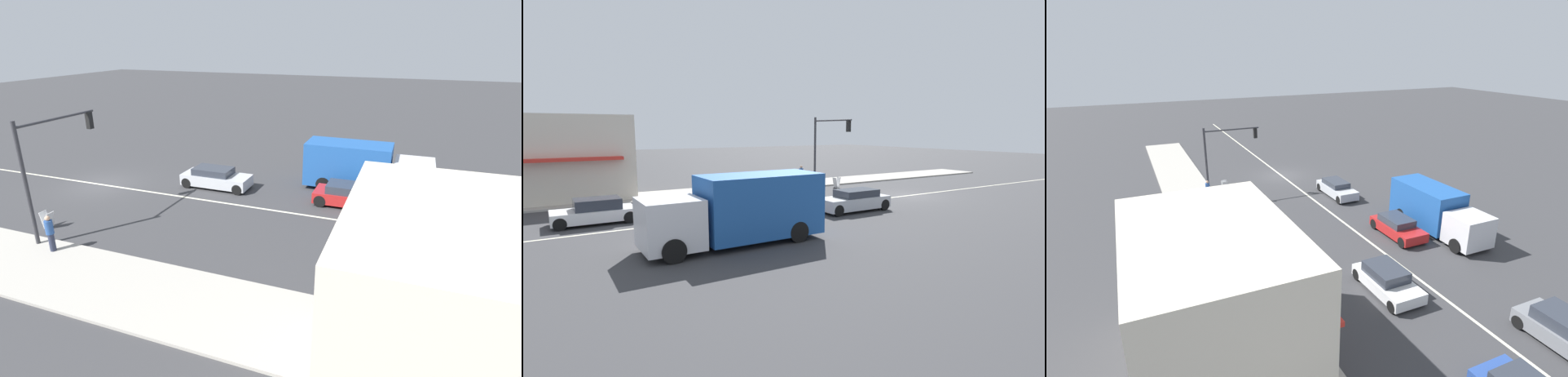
# 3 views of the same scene
# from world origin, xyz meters

# --- Properties ---
(ground_plane) EXTENTS (160.00, 160.00, 0.00)m
(ground_plane) POSITION_xyz_m (0.00, 18.00, 0.00)
(ground_plane) COLOR #38383A
(sidewalk_right) EXTENTS (4.00, 73.00, 0.12)m
(sidewalk_right) POSITION_xyz_m (9.00, 18.50, 0.06)
(sidewalk_right) COLOR #A8A399
(sidewalk_right) RESTS_ON ground
(lane_marking_center) EXTENTS (0.16, 60.00, 0.01)m
(lane_marking_center) POSITION_xyz_m (0.00, 0.00, 0.00)
(lane_marking_center) COLOR beige
(lane_marking_center) RESTS_ON ground
(traffic_signal_main) EXTENTS (4.59, 0.34, 5.60)m
(traffic_signal_main) POSITION_xyz_m (6.12, 2.91, 3.90)
(traffic_signal_main) COLOR #333338
(traffic_signal_main) RESTS_ON sidewalk_right
(pedestrian) EXTENTS (0.34, 0.34, 1.66)m
(pedestrian) POSITION_xyz_m (7.82, 4.11, 0.99)
(pedestrian) COLOR #282D42
(pedestrian) RESTS_ON sidewalk_right
(warning_aframe_sign) EXTENTS (0.45, 0.53, 0.84)m
(warning_aframe_sign) POSITION_xyz_m (5.96, 1.85, 0.43)
(warning_aframe_sign) COLOR silver
(warning_aframe_sign) RESTS_ON ground
(delivery_truck) EXTENTS (2.44, 7.50, 2.87)m
(delivery_truck) POSITION_xyz_m (-5.00, 15.68, 1.47)
(delivery_truck) COLOR silver
(delivery_truck) RESTS_ON ground
(hatchback_red) EXTENTS (1.82, 3.96, 1.24)m
(hatchback_red) POSITION_xyz_m (-2.20, 15.39, 0.61)
(hatchback_red) COLOR #AD1E1E
(hatchback_red) RESTS_ON ground
(sedan_silver) EXTENTS (1.73, 4.31, 1.26)m
(sedan_silver) POSITION_xyz_m (-2.20, 7.07, 0.62)
(sedan_silver) COLOR #B7BABF
(sedan_silver) RESTS_ON ground
(van_white) EXTENTS (1.87, 3.94, 1.28)m
(van_white) POSITION_xyz_m (2.20, 20.44, 0.61)
(van_white) COLOR silver
(van_white) RESTS_ON ground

